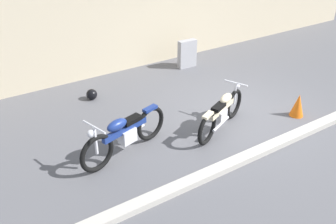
{
  "coord_description": "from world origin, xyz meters",
  "views": [
    {
      "loc": [
        -5.44,
        -5.37,
        4.32
      ],
      "look_at": [
        -1.86,
        0.18,
        0.55
      ],
      "focal_mm": 38.93,
      "sensor_mm": 36.0,
      "label": 1
    }
  ],
  "objects_px": {
    "stone_marker": "(187,54)",
    "helmet": "(92,94)",
    "motorcycle_cream": "(222,112)",
    "traffic_cone": "(298,105)",
    "motorcycle_blue": "(125,134)"
  },
  "relations": [
    {
      "from": "traffic_cone",
      "to": "motorcycle_cream",
      "type": "distance_m",
      "value": 1.95
    },
    {
      "from": "helmet",
      "to": "motorcycle_blue",
      "type": "bearing_deg",
      "value": -97.75
    },
    {
      "from": "traffic_cone",
      "to": "motorcycle_cream",
      "type": "relative_size",
      "value": 0.3
    },
    {
      "from": "helmet",
      "to": "motorcycle_cream",
      "type": "distance_m",
      "value": 3.42
    },
    {
      "from": "traffic_cone",
      "to": "helmet",
      "type": "bearing_deg",
      "value": 137.76
    },
    {
      "from": "helmet",
      "to": "traffic_cone",
      "type": "distance_m",
      "value": 5.02
    },
    {
      "from": "stone_marker",
      "to": "traffic_cone",
      "type": "distance_m",
      "value": 3.83
    },
    {
      "from": "helmet",
      "to": "stone_marker",
      "type": "bearing_deg",
      "value": 7.56
    },
    {
      "from": "stone_marker",
      "to": "motorcycle_blue",
      "type": "bearing_deg",
      "value": -140.42
    },
    {
      "from": "stone_marker",
      "to": "motorcycle_cream",
      "type": "relative_size",
      "value": 0.45
    },
    {
      "from": "motorcycle_cream",
      "to": "traffic_cone",
      "type": "bearing_deg",
      "value": -38.36
    },
    {
      "from": "stone_marker",
      "to": "helmet",
      "type": "height_order",
      "value": "stone_marker"
    },
    {
      "from": "stone_marker",
      "to": "helmet",
      "type": "xyz_separation_m",
      "value": [
        -3.27,
        -0.43,
        -0.28
      ]
    },
    {
      "from": "traffic_cone",
      "to": "motorcycle_cream",
      "type": "height_order",
      "value": "motorcycle_cream"
    },
    {
      "from": "traffic_cone",
      "to": "motorcycle_cream",
      "type": "bearing_deg",
      "value": 165.0
    }
  ]
}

